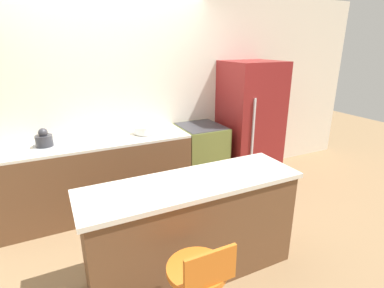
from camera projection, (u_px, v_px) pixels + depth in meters
name	position (u px, v px, depth m)	size (l,w,h in m)	color
ground_plane	(134.00, 216.00, 3.57)	(14.00, 14.00, 0.00)	#8E704C
wall_back	(112.00, 98.00, 3.72)	(8.00, 0.06, 2.60)	silver
back_counter	(96.00, 176.00, 3.57)	(2.21, 0.63, 0.90)	brown
kitchen_island	(193.00, 228.00, 2.57)	(1.84, 0.57, 0.90)	brown
oven_range	(201.00, 157.00, 4.15)	(0.58, 0.64, 0.90)	olive
refrigerator	(250.00, 123.00, 4.31)	(0.76, 0.72, 1.72)	maroon
kettle	(44.00, 139.00, 3.20)	(0.18, 0.18, 0.20)	#333338
mixing_bowl	(145.00, 129.00, 3.67)	(0.27, 0.27, 0.09)	white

